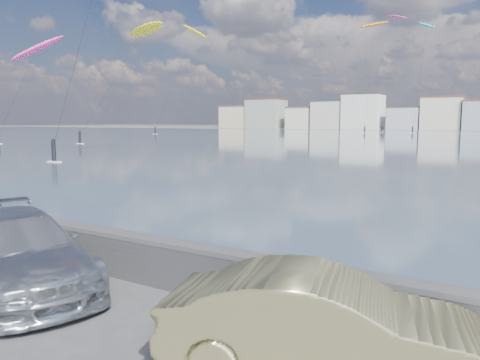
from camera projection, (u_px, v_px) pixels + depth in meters
name	position (u px, v px, depth m)	size (l,w,h in m)	color
ground	(58.00, 338.00, 7.54)	(700.00, 700.00, 0.00)	#333335
seawall	(167.00, 260.00, 9.75)	(400.00, 0.36, 1.08)	#28282B
car_silver	(18.00, 251.00, 9.72)	(2.19, 5.40, 1.57)	#B6BABE
car_champagne	(323.00, 325.00, 6.33)	(1.54, 4.41, 1.45)	tan
kitesurfer_2	(194.00, 33.00, 132.65)	(5.50, 20.22, 30.75)	yellow
kitesurfer_4	(426.00, 27.00, 134.29)	(7.21, 11.20, 32.66)	#19BFBF
kitesurfer_6	(145.00, 31.00, 76.55)	(8.69, 13.25, 19.73)	yellow
kitesurfer_10	(374.00, 26.00, 140.58)	(8.80, 14.00, 33.63)	orange
kitesurfer_11	(37.00, 49.00, 76.85)	(8.28, 12.72, 17.94)	#E5338C
kitesurfer_13	(397.00, 20.00, 144.55)	(7.71, 9.63, 37.00)	#E5338C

